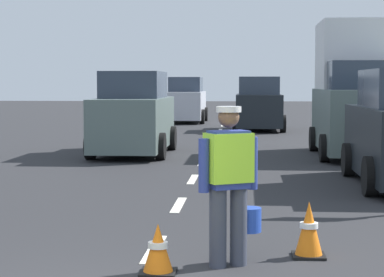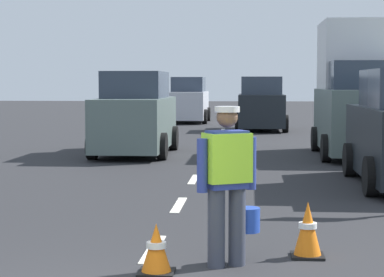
{
  "view_description": "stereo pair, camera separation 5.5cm",
  "coord_description": "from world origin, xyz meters",
  "px_view_note": "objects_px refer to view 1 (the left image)",
  "views": [
    {
      "loc": [
        1.05,
        -5.42,
        1.91
      ],
      "look_at": [
        0.26,
        5.04,
        1.1
      ],
      "focal_mm": 67.64,
      "sensor_mm": 36.0,
      "label": 1
    },
    {
      "loc": [
        1.11,
        -5.42,
        1.91
      ],
      "look_at": [
        0.26,
        5.04,
        1.1
      ],
      "focal_mm": 67.64,
      "sensor_mm": 36.0,
      "label": 2
    }
  ],
  "objects_px": {
    "road_worker": "(230,178)",
    "traffic_cone_near": "(309,230)",
    "car_outgoing_far": "(259,106)",
    "car_oncoming_third": "(186,101)",
    "delivery_truck": "(356,94)",
    "traffic_cone_far": "(158,249)",
    "car_oncoming_lead": "(134,116)"
  },
  "relations": [
    {
      "from": "road_worker",
      "to": "traffic_cone_far",
      "type": "height_order",
      "value": "road_worker"
    },
    {
      "from": "road_worker",
      "to": "car_oncoming_third",
      "type": "xyz_separation_m",
      "value": [
        -2.75,
        27.25,
        0.08
      ]
    },
    {
      "from": "road_worker",
      "to": "delivery_truck",
      "type": "bearing_deg",
      "value": 75.56
    },
    {
      "from": "traffic_cone_far",
      "to": "road_worker",
      "type": "bearing_deg",
      "value": 28.15
    },
    {
      "from": "road_worker",
      "to": "delivery_truck",
      "type": "distance_m",
      "value": 12.12
    },
    {
      "from": "traffic_cone_far",
      "to": "car_oncoming_lead",
      "type": "relative_size",
      "value": 0.12
    },
    {
      "from": "car_outgoing_far",
      "to": "car_oncoming_third",
      "type": "bearing_deg",
      "value": 120.99
    },
    {
      "from": "delivery_truck",
      "to": "car_outgoing_far",
      "type": "bearing_deg",
      "value": 103.48
    },
    {
      "from": "traffic_cone_far",
      "to": "car_oncoming_third",
      "type": "bearing_deg",
      "value": 94.23
    },
    {
      "from": "traffic_cone_far",
      "to": "car_oncoming_lead",
      "type": "xyz_separation_m",
      "value": [
        -2.12,
        11.98,
        0.77
      ]
    },
    {
      "from": "traffic_cone_near",
      "to": "car_oncoming_lead",
      "type": "bearing_deg",
      "value": 108.28
    },
    {
      "from": "car_oncoming_third",
      "to": "car_oncoming_lead",
      "type": "height_order",
      "value": "car_oncoming_lead"
    },
    {
      "from": "road_worker",
      "to": "car_outgoing_far",
      "type": "bearing_deg",
      "value": 88.26
    },
    {
      "from": "car_outgoing_far",
      "to": "car_oncoming_third",
      "type": "relative_size",
      "value": 0.9
    },
    {
      "from": "road_worker",
      "to": "car_oncoming_third",
      "type": "distance_m",
      "value": 27.39
    },
    {
      "from": "car_outgoing_far",
      "to": "car_oncoming_lead",
      "type": "height_order",
      "value": "car_oncoming_lead"
    },
    {
      "from": "car_outgoing_far",
      "to": "car_oncoming_third",
      "type": "height_order",
      "value": "car_oncoming_third"
    },
    {
      "from": "delivery_truck",
      "to": "car_outgoing_far",
      "type": "distance_m",
      "value": 10.16
    },
    {
      "from": "traffic_cone_near",
      "to": "traffic_cone_far",
      "type": "height_order",
      "value": "traffic_cone_near"
    },
    {
      "from": "delivery_truck",
      "to": "car_oncoming_lead",
      "type": "bearing_deg",
      "value": -178.82
    },
    {
      "from": "traffic_cone_near",
      "to": "car_oncoming_third",
      "type": "xyz_separation_m",
      "value": [
        -3.61,
        26.81,
        0.71
      ]
    },
    {
      "from": "road_worker",
      "to": "car_outgoing_far",
      "type": "xyz_separation_m",
      "value": [
        0.65,
        21.58,
        0.07
      ]
    },
    {
      "from": "delivery_truck",
      "to": "car_outgoing_far",
      "type": "height_order",
      "value": "delivery_truck"
    },
    {
      "from": "traffic_cone_far",
      "to": "car_outgoing_far",
      "type": "height_order",
      "value": "car_outgoing_far"
    },
    {
      "from": "car_oncoming_lead",
      "to": "car_outgoing_far",
      "type": "bearing_deg",
      "value": 70.77
    },
    {
      "from": "road_worker",
      "to": "traffic_cone_near",
      "type": "relative_size",
      "value": 2.71
    },
    {
      "from": "traffic_cone_far",
      "to": "delivery_truck",
      "type": "bearing_deg",
      "value": 72.88
    },
    {
      "from": "road_worker",
      "to": "traffic_cone_near",
      "type": "height_order",
      "value": "road_worker"
    },
    {
      "from": "delivery_truck",
      "to": "traffic_cone_far",
      "type": "bearing_deg",
      "value": -107.12
    },
    {
      "from": "car_outgoing_far",
      "to": "car_oncoming_third",
      "type": "distance_m",
      "value": 6.62
    },
    {
      "from": "traffic_cone_far",
      "to": "car_oncoming_third",
      "type": "distance_m",
      "value": 27.72
    },
    {
      "from": "road_worker",
      "to": "car_oncoming_third",
      "type": "bearing_deg",
      "value": 95.76
    }
  ]
}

